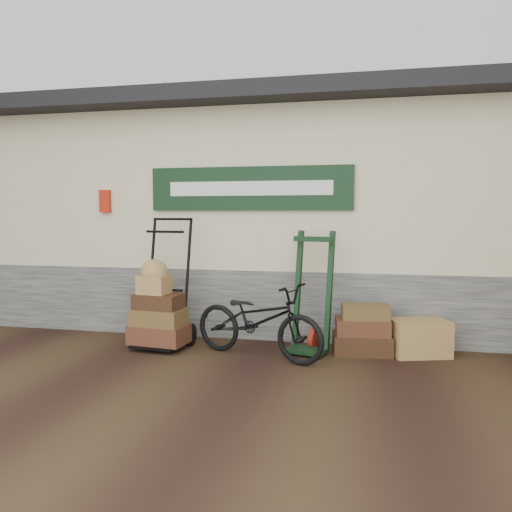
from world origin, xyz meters
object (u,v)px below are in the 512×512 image
(porter_trolley, at_px, (166,281))
(green_barrow, at_px, (312,292))
(suitcase_stack, at_px, (362,329))
(bicycle, at_px, (258,316))
(wicker_hamper, at_px, (419,338))

(porter_trolley, bearing_deg, green_barrow, 9.13)
(porter_trolley, height_order, green_barrow, porter_trolley)
(suitcase_stack, height_order, bicycle, bicycle)
(porter_trolley, bearing_deg, bicycle, -6.66)
(green_barrow, bearing_deg, porter_trolley, -161.47)
(suitcase_stack, relative_size, wicker_hamper, 1.05)
(bicycle, bearing_deg, wicker_hamper, -55.48)
(wicker_hamper, height_order, bicycle, bicycle)
(suitcase_stack, bearing_deg, wicker_hamper, 5.85)
(wicker_hamper, distance_m, bicycle, 1.89)
(green_barrow, height_order, wicker_hamper, green_barrow)
(suitcase_stack, xyz_separation_m, bicycle, (-1.16, -0.41, 0.19))
(bicycle, bearing_deg, suitcase_stack, -50.75)
(porter_trolley, bearing_deg, wicker_hamper, 9.88)
(porter_trolley, height_order, bicycle, porter_trolley)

